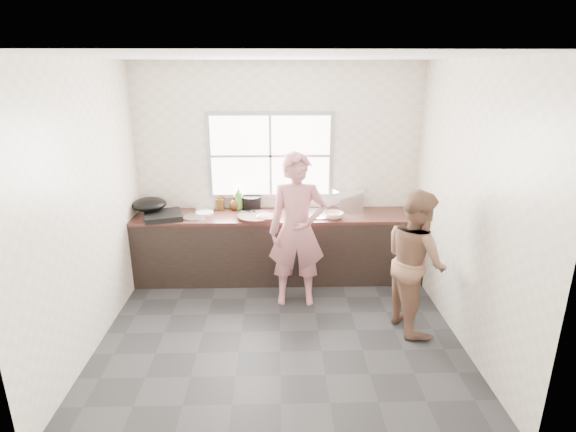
{
  "coord_description": "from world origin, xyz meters",
  "views": [
    {
      "loc": [
        -0.02,
        -4.06,
        2.6
      ],
      "look_at": [
        0.1,
        0.65,
        1.05
      ],
      "focal_mm": 28.0,
      "sensor_mm": 36.0,
      "label": 1
    }
  ],
  "objects_px": {
    "plate_food": "(204,213)",
    "burner": "(163,216)",
    "bowl_crabs": "(334,216)",
    "bottle_green": "(239,197)",
    "glass_jar": "(221,206)",
    "pot_lid_left": "(194,217)",
    "woman": "(297,235)",
    "pot_lid_right": "(205,209)",
    "black_pot": "(252,203)",
    "cutting_board": "(256,217)",
    "bowl_mince": "(266,218)",
    "dish_rack": "(347,199)",
    "bottle_brown_short": "(234,203)",
    "bottle_brown_tall": "(220,202)",
    "bowl_held": "(303,217)",
    "person_side": "(415,261)",
    "wok": "(149,204)"
  },
  "relations": [
    {
      "from": "plate_food",
      "to": "burner",
      "type": "distance_m",
      "value": 0.51
    },
    {
      "from": "bowl_crabs",
      "to": "bottle_green",
      "type": "height_order",
      "value": "bottle_green"
    },
    {
      "from": "burner",
      "to": "bowl_crabs",
      "type": "bearing_deg",
      "value": -1.58
    },
    {
      "from": "glass_jar",
      "to": "pot_lid_left",
      "type": "relative_size",
      "value": 0.33
    },
    {
      "from": "woman",
      "to": "pot_lid_right",
      "type": "height_order",
      "value": "woman"
    },
    {
      "from": "black_pot",
      "to": "burner",
      "type": "xyz_separation_m",
      "value": [
        -1.06,
        -0.34,
        -0.05
      ]
    },
    {
      "from": "cutting_board",
      "to": "bowl_mince",
      "type": "bearing_deg",
      "value": -21.94
    },
    {
      "from": "black_pot",
      "to": "pot_lid_right",
      "type": "relative_size",
      "value": 0.92
    },
    {
      "from": "dish_rack",
      "to": "burner",
      "type": "bearing_deg",
      "value": 167.37
    },
    {
      "from": "bowl_crabs",
      "to": "glass_jar",
      "type": "height_order",
      "value": "glass_jar"
    },
    {
      "from": "bowl_crabs",
      "to": "pot_lid_right",
      "type": "relative_size",
      "value": 0.74
    },
    {
      "from": "glass_jar",
      "to": "burner",
      "type": "height_order",
      "value": "glass_jar"
    },
    {
      "from": "bottle_green",
      "to": "bottle_brown_short",
      "type": "distance_m",
      "value": 0.1
    },
    {
      "from": "bottle_brown_short",
      "to": "glass_jar",
      "type": "height_order",
      "value": "bottle_brown_short"
    },
    {
      "from": "bowl_mince",
      "to": "cutting_board",
      "type": "bearing_deg",
      "value": 158.06
    },
    {
      "from": "bowl_crabs",
      "to": "bottle_brown_tall",
      "type": "xyz_separation_m",
      "value": [
        -1.43,
        0.4,
        0.07
      ]
    },
    {
      "from": "burner",
      "to": "bowl_held",
      "type": "bearing_deg",
      "value": -3.3
    },
    {
      "from": "dish_rack",
      "to": "bottle_green",
      "type": "bearing_deg",
      "value": 158.94
    },
    {
      "from": "bowl_crabs",
      "to": "dish_rack",
      "type": "distance_m",
      "value": 0.47
    },
    {
      "from": "plate_food",
      "to": "burner",
      "type": "height_order",
      "value": "burner"
    },
    {
      "from": "pot_lid_left",
      "to": "person_side",
      "type": "bearing_deg",
      "value": -24.26
    },
    {
      "from": "bottle_brown_short",
      "to": "glass_jar",
      "type": "xyz_separation_m",
      "value": [
        -0.17,
        0.01,
        -0.04
      ]
    },
    {
      "from": "dish_rack",
      "to": "cutting_board",
      "type": "bearing_deg",
      "value": 177.42
    },
    {
      "from": "bottle_green",
      "to": "glass_jar",
      "type": "bearing_deg",
      "value": 180.0
    },
    {
      "from": "woman",
      "to": "burner",
      "type": "distance_m",
      "value": 1.71
    },
    {
      "from": "bowl_crabs",
      "to": "bowl_held",
      "type": "xyz_separation_m",
      "value": [
        -0.38,
        -0.04,
        -0.0
      ]
    },
    {
      "from": "bottle_brown_short",
      "to": "bottle_brown_tall",
      "type": "bearing_deg",
      "value": 177.13
    },
    {
      "from": "cutting_board",
      "to": "black_pot",
      "type": "bearing_deg",
      "value": 100.23
    },
    {
      "from": "plate_food",
      "to": "pot_lid_left",
      "type": "bearing_deg",
      "value": -121.0
    },
    {
      "from": "black_pot",
      "to": "glass_jar",
      "type": "relative_size",
      "value": 2.7
    },
    {
      "from": "bowl_mince",
      "to": "glass_jar",
      "type": "bearing_deg",
      "value": 143.07
    },
    {
      "from": "plate_food",
      "to": "bowl_mince",
      "type": "bearing_deg",
      "value": -19.75
    },
    {
      "from": "bottle_brown_short",
      "to": "black_pot",
      "type": "bearing_deg",
      "value": 2.38
    },
    {
      "from": "bowl_held",
      "to": "burner",
      "type": "xyz_separation_m",
      "value": [
        -1.71,
        0.1,
        0.0
      ]
    },
    {
      "from": "plate_food",
      "to": "cutting_board",
      "type": "bearing_deg",
      "value": -19.34
    },
    {
      "from": "dish_rack",
      "to": "pot_lid_left",
      "type": "height_order",
      "value": "dish_rack"
    },
    {
      "from": "woman",
      "to": "pot_lid_right",
      "type": "bearing_deg",
      "value": 143.91
    },
    {
      "from": "cutting_board",
      "to": "wok",
      "type": "bearing_deg",
      "value": 171.98
    },
    {
      "from": "woman",
      "to": "dish_rack",
      "type": "height_order",
      "value": "woman"
    },
    {
      "from": "plate_food",
      "to": "burner",
      "type": "xyz_separation_m",
      "value": [
        -0.47,
        -0.18,
        0.02
      ]
    },
    {
      "from": "bottle_brown_short",
      "to": "dish_rack",
      "type": "height_order",
      "value": "dish_rack"
    },
    {
      "from": "bowl_held",
      "to": "glass_jar",
      "type": "distance_m",
      "value": 1.13
    },
    {
      "from": "person_side",
      "to": "bowl_crabs",
      "type": "height_order",
      "value": "person_side"
    },
    {
      "from": "person_side",
      "to": "cutting_board",
      "type": "height_order",
      "value": "person_side"
    },
    {
      "from": "wok",
      "to": "dish_rack",
      "type": "height_order",
      "value": "dish_rack"
    },
    {
      "from": "pot_lid_right",
      "to": "plate_food",
      "type": "bearing_deg",
      "value": -86.28
    },
    {
      "from": "bowl_mince",
      "to": "plate_food",
      "type": "distance_m",
      "value": 0.83
    },
    {
      "from": "black_pot",
      "to": "dish_rack",
      "type": "height_order",
      "value": "dish_rack"
    },
    {
      "from": "bottle_green",
      "to": "plate_food",
      "type": "bearing_deg",
      "value": -159.56
    },
    {
      "from": "burner",
      "to": "pot_lid_left",
      "type": "height_order",
      "value": "burner"
    }
  ]
}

